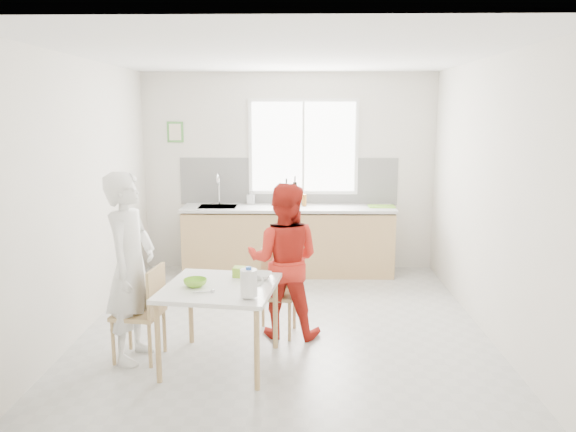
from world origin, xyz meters
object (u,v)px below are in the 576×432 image
chair_far (277,288)px  person_red (284,260)px  milk_jug (249,282)px  wine_bottle_a (295,193)px  bowl_green (195,283)px  dining_table (220,294)px  person_white (131,267)px  chair_left (145,309)px  bowl_white (260,276)px  wine_bottle_b (286,195)px

chair_far → person_red: person_red is taller
milk_jug → wine_bottle_a: 3.32m
bowl_green → milk_jug: bearing=-31.4°
dining_table → bowl_green: 0.23m
person_white → milk_jug: 1.16m
chair_left → bowl_green: 0.56m
chair_left → milk_jug: (0.96, -0.41, 0.38)m
person_red → dining_table: bearing=59.7°
bowl_white → wine_bottle_a: 2.80m
wine_bottle_a → milk_jug: bearing=-95.8°
person_red → milk_jug: size_ratio=6.30×
chair_far → person_white: person_white is taller
chair_far → person_white: bearing=-144.8°
dining_table → person_red: (0.53, 0.68, 0.12)m
person_white → bowl_white: (1.12, 0.10, -0.10)m
person_white → milk_jug: (1.08, -0.43, 0.00)m
dining_table → chair_far: chair_far is taller
chair_left → person_red: 1.37m
bowl_green → milk_jug: (0.49, -0.30, 0.10)m
milk_jug → wine_bottle_a: wine_bottle_a is taller
milk_jug → wine_bottle_a: bearing=92.0°
wine_bottle_a → person_white: bearing=-116.2°
person_white → bowl_green: person_white is taller
person_white → wine_bottle_a: 3.20m
bowl_white → wine_bottle_a: wine_bottle_a is taller
bowl_white → wine_bottle_b: bearing=86.3°
person_red → wine_bottle_b: person_red is taller
bowl_white → wine_bottle_b: wine_bottle_b is taller
bowl_green → chair_left: bearing=166.4°
chair_left → chair_far: (1.14, 0.66, -0.01)m
milk_jug → chair_far: bearing=88.6°
bowl_white → milk_jug: milk_jug is taller
chair_left → bowl_green: bearing=84.1°
person_white → bowl_white: bearing=-77.2°
dining_table → bowl_white: bearing=32.0°
chair_far → bowl_white: size_ratio=3.99×
chair_left → person_red: person_red is taller
chair_far → bowl_green: bearing=-122.5°
bowl_green → wine_bottle_b: (0.71, 2.89, 0.33)m
bowl_white → wine_bottle_a: size_ratio=0.64×
bowl_white → wine_bottle_b: 2.69m
person_white → milk_jug: bearing=-104.0°
chair_left → wine_bottle_b: bearing=164.7°
person_red → chair_left: bearing=33.6°
dining_table → chair_left: 0.71m
bowl_white → wine_bottle_a: (0.28, 2.76, 0.34)m
dining_table → person_red: bearing=52.0°
bowl_white → wine_bottle_a: bearing=84.1°
bowl_green → person_white: bearing=167.5°
chair_far → milk_jug: 1.16m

